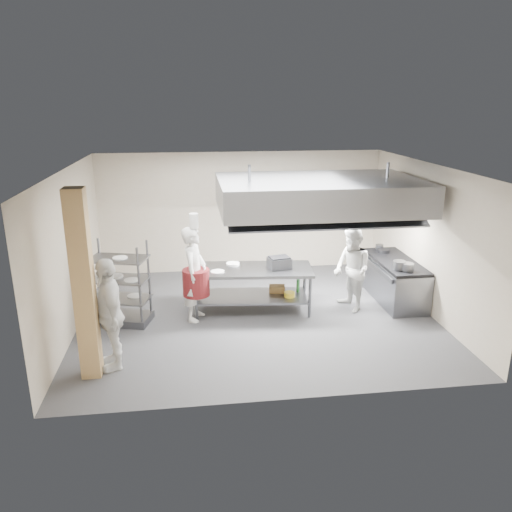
{
  "coord_description": "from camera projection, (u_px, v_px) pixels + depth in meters",
  "views": [
    {
      "loc": [
        -1.24,
        -9.22,
        4.18
      ],
      "look_at": [
        0.0,
        0.2,
        1.21
      ],
      "focal_mm": 35.0,
      "sensor_mm": 36.0,
      "label": 1
    }
  ],
  "objects": [
    {
      "name": "island_worktop",
      "position": [
        253.0,
        270.0,
        10.17
      ],
      "size": [
        2.51,
        1.24,
        0.06
      ],
      "primitive_type": "cube",
      "rotation": [
        0.0,
        0.0,
        -0.1
      ],
      "color": "slate",
      "rests_on": "island"
    },
    {
      "name": "wall_back",
      "position": [
        241.0,
        212.0,
        12.52
      ],
      "size": [
        7.0,
        0.0,
        7.0
      ],
      "primitive_type": "plane",
      "rotation": [
        1.57,
        0.0,
        0.0
      ],
      "color": "#B4A58F",
      "rests_on": "ground"
    },
    {
      "name": "wicker_basket",
      "position": [
        277.0,
        289.0,
        10.5
      ],
      "size": [
        0.35,
        0.27,
        0.14
      ],
      "primitive_type": "cube",
      "rotation": [
        0.0,
        0.0,
        -0.14
      ],
      "color": "brown",
      "rests_on": "island_undershelf"
    },
    {
      "name": "island",
      "position": [
        253.0,
        289.0,
        10.3
      ],
      "size": [
        2.51,
        1.24,
        0.91
      ],
      "primitive_type": null,
      "rotation": [
        0.0,
        0.0,
        -0.1
      ],
      "color": "gray",
      "rests_on": "floor"
    },
    {
      "name": "ceiling",
      "position": [
        257.0,
        167.0,
        9.23
      ],
      "size": [
        7.0,
        7.0,
        0.0
      ],
      "primitive_type": "plane",
      "rotation": [
        3.14,
        0.0,
        0.0
      ],
      "color": "silver",
      "rests_on": "wall_back"
    },
    {
      "name": "wall_shelf",
      "position": [
        313.0,
        212.0,
        12.59
      ],
      "size": [
        1.5,
        0.28,
        0.04
      ],
      "primitive_type": "cube",
      "color": "slate",
      "rests_on": "wall_back"
    },
    {
      "name": "hood_strip_b",
      "position": [
        361.0,
        208.0,
        10.16
      ],
      "size": [
        1.6,
        0.12,
        0.04
      ],
      "primitive_type": "cube",
      "color": "white",
      "rests_on": "exhaust_hood"
    },
    {
      "name": "chef_plating",
      "position": [
        110.0,
        314.0,
        7.95
      ],
      "size": [
        0.74,
        1.17,
        1.86
      ],
      "primitive_type": "imported",
      "rotation": [
        0.0,
        0.0,
        -1.29
      ],
      "color": "silver",
      "rests_on": "floor"
    },
    {
      "name": "chef_line",
      "position": [
        352.0,
        270.0,
        10.19
      ],
      "size": [
        0.83,
        0.97,
        1.74
      ],
      "primitive_type": "imported",
      "rotation": [
        0.0,
        0.0,
        -1.35
      ],
      "color": "silver",
      "rests_on": "floor"
    },
    {
      "name": "island_undershelf",
      "position": [
        253.0,
        296.0,
        10.35
      ],
      "size": [
        2.31,
        1.12,
        0.04
      ],
      "primitive_type": "cube",
      "rotation": [
        0.0,
        0.0,
        -0.1
      ],
      "color": "slate",
      "rests_on": "island"
    },
    {
      "name": "range_top",
      "position": [
        396.0,
        262.0,
        10.73
      ],
      "size": [
        0.78,
        1.96,
        0.06
      ],
      "primitive_type": "cube",
      "color": "black",
      "rests_on": "cooking_range"
    },
    {
      "name": "column",
      "position": [
        84.0,
        286.0,
        7.52
      ],
      "size": [
        0.3,
        0.3,
        3.0
      ],
      "primitive_type": "cube",
      "color": "tan",
      "rests_on": "floor"
    },
    {
      "name": "chef_head",
      "position": [
        194.0,
        274.0,
        9.74
      ],
      "size": [
        0.63,
        0.79,
        1.89
      ],
      "primitive_type": "imported",
      "rotation": [
        0.0,
        0.0,
        1.27
      ],
      "color": "white",
      "rests_on": "floor"
    },
    {
      "name": "floor",
      "position": [
        257.0,
        316.0,
        10.13
      ],
      "size": [
        7.0,
        7.0,
        0.0
      ],
      "primitive_type": "plane",
      "color": "#272729",
      "rests_on": "ground"
    },
    {
      "name": "wall_right",
      "position": [
        428.0,
        239.0,
        10.12
      ],
      "size": [
        0.0,
        6.0,
        6.0
      ],
      "primitive_type": "plane",
      "rotation": [
        1.57,
        0.0,
        -1.57
      ],
      "color": "#B4A58F",
      "rests_on": "ground"
    },
    {
      "name": "stockpot",
      "position": [
        399.0,
        265.0,
        10.11
      ],
      "size": [
        0.26,
        0.26,
        0.18
      ],
      "primitive_type": "cylinder",
      "color": "slate",
      "rests_on": "range_top"
    },
    {
      "name": "pass_rack",
      "position": [
        120.0,
        283.0,
        9.61
      ],
      "size": [
        1.21,
        0.89,
        1.62
      ],
      "primitive_type": null,
      "rotation": [
        0.0,
        0.0,
        -0.26
      ],
      "color": "gray",
      "rests_on": "floor"
    },
    {
      "name": "wall_left",
      "position": [
        70.0,
        252.0,
        9.24
      ],
      "size": [
        0.0,
        6.0,
        6.0
      ],
      "primitive_type": "plane",
      "rotation": [
        1.57,
        0.0,
        1.57
      ],
      "color": "#B4A58F",
      "rests_on": "ground"
    },
    {
      "name": "plate_stack",
      "position": [
        121.0,
        297.0,
        9.7
      ],
      "size": [
        0.28,
        0.28,
        0.05
      ],
      "primitive_type": "cylinder",
      "color": "white",
      "rests_on": "pass_rack"
    },
    {
      "name": "cooking_range",
      "position": [
        394.0,
        281.0,
        10.86
      ],
      "size": [
        0.8,
        2.0,
        0.84
      ],
      "primitive_type": "cube",
      "color": "gray",
      "rests_on": "floor"
    },
    {
      "name": "hood_strip_a",
      "position": [
        274.0,
        211.0,
        9.94
      ],
      "size": [
        1.6,
        0.12,
        0.04
      ],
      "primitive_type": "cube",
      "color": "white",
      "rests_on": "exhaust_hood"
    },
    {
      "name": "griddle",
      "position": [
        279.0,
        263.0,
        10.16
      ],
      "size": [
        0.5,
        0.42,
        0.21
      ],
      "primitive_type": "cube",
      "rotation": [
        0.0,
        0.0,
        0.2
      ],
      "color": "slate",
      "rests_on": "island_worktop"
    },
    {
      "name": "exhaust_hood",
      "position": [
        319.0,
        194.0,
        9.95
      ],
      "size": [
        4.0,
        2.5,
        0.6
      ],
      "primitive_type": "cube",
      "color": "slate",
      "rests_on": "ceiling"
    }
  ]
}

